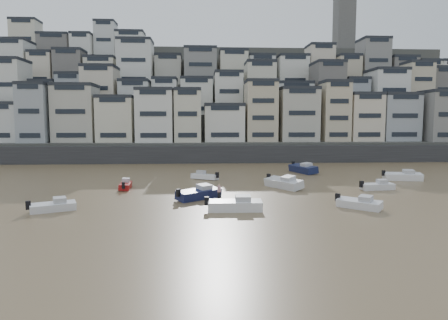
{
  "coord_description": "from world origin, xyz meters",
  "views": [
    {
      "loc": [
        6.24,
        -16.69,
        8.61
      ],
      "look_at": [
        8.93,
        30.0,
        4.0
      ],
      "focal_mm": 32.0,
      "sensor_mm": 36.0,
      "label": 1
    }
  ],
  "objects": [
    {
      "name": "harbor_wall",
      "position": [
        10.0,
        65.0,
        1.75
      ],
      "size": [
        140.0,
        3.0,
        3.5
      ],
      "primitive_type": "cube",
      "color": "#38383A",
      "rests_on": "ground"
    },
    {
      "name": "hillside",
      "position": [
        14.73,
        104.84,
        13.01
      ],
      "size": [
        141.04,
        66.0,
        50.0
      ],
      "color": "#4C4C47",
      "rests_on": "ground"
    },
    {
      "name": "boat_a",
      "position": [
        9.44,
        20.7,
        0.77
      ],
      "size": [
        5.71,
        1.95,
        1.55
      ],
      "primitive_type": null,
      "rotation": [
        0.0,
        0.0,
        -0.02
      ],
      "color": "white",
      "rests_on": "ground"
    },
    {
      "name": "boat_b",
      "position": [
        21.72,
        21.02,
        0.63
      ],
      "size": [
        4.48,
        4.25,
        1.27
      ],
      "primitive_type": null,
      "rotation": [
        0.0,
        0.0,
        -0.73
      ],
      "color": "silver",
      "rests_on": "ground"
    },
    {
      "name": "boat_c",
      "position": [
        5.95,
        26.76,
        0.79
      ],
      "size": [
        5.73,
        5.13,
        1.59
      ],
      "primitive_type": null,
      "rotation": [
        0.0,
        0.0,
        0.68
      ],
      "color": "#141A40",
      "rests_on": "ground"
    },
    {
      "name": "boat_d",
      "position": [
        28.25,
        31.43,
        0.63
      ],
      "size": [
        4.77,
        2.12,
        1.26
      ],
      "primitive_type": null,
      "rotation": [
        0.0,
        0.0,
        0.14
      ],
      "color": "silver",
      "rests_on": "ground"
    },
    {
      "name": "boat_e",
      "position": [
        16.75,
        33.25,
        0.83
      ],
      "size": [
        4.89,
        6.24,
        1.66
      ],
      "primitive_type": null,
      "rotation": [
        0.0,
        0.0,
        -1.02
      ],
      "color": "silver",
      "rests_on": "ground"
    },
    {
      "name": "boat_f",
      "position": [
        -3.39,
        34.07,
        0.6
      ],
      "size": [
        1.75,
        4.49,
        1.2
      ],
      "primitive_type": null,
      "rotation": [
        0.0,
        0.0,
        1.64
      ],
      "color": "#A51414",
      "rests_on": "ground"
    },
    {
      "name": "boat_g",
      "position": [
        35.42,
        38.96,
        0.78
      ],
      "size": [
        5.98,
        2.88,
        1.57
      ],
      "primitive_type": null,
      "rotation": [
        0.0,
        0.0,
        -0.18
      ],
      "color": "white",
      "rests_on": "ground"
    },
    {
      "name": "boat_h",
      "position": [
        6.74,
        41.66,
        0.62
      ],
      "size": [
        4.6,
        3.68,
        1.23
      ],
      "primitive_type": null,
      "rotation": [
        0.0,
        0.0,
        2.57
      ],
      "color": "white",
      "rests_on": "ground"
    },
    {
      "name": "boat_i",
      "position": [
        23.13,
        48.14,
        0.91
      ],
      "size": [
        4.14,
        7.05,
        1.83
      ],
      "primitive_type": null,
      "rotation": [
        0.0,
        0.0,
        -1.26
      ],
      "color": "#151C41",
      "rests_on": "ground"
    },
    {
      "name": "boat_j",
      "position": [
        -7.88,
        21.52,
        0.61
      ],
      "size": [
        4.68,
        3.22,
        1.22
      ],
      "primitive_type": null,
      "rotation": [
        0.0,
        0.0,
        0.44
      ],
      "color": "white",
      "rests_on": "ground"
    },
    {
      "name": "person_pink",
      "position": [
        8.19,
        26.49,
        0.87
      ],
      "size": [
        0.44,
        0.44,
        1.74
      ],
      "primitive_type": null,
      "color": "#C98D97",
      "rests_on": "ground"
    }
  ]
}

